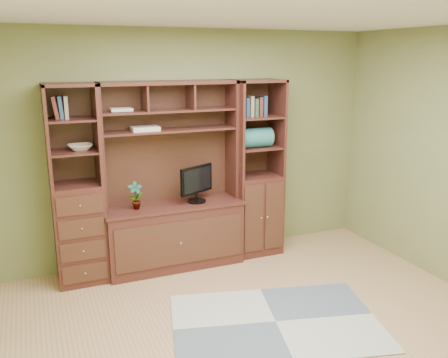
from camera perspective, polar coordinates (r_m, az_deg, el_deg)
name	(u,v)px	position (r m, az deg, el deg)	size (l,w,h in m)	color
room	(270,191)	(3.62, 5.57, -1.48)	(4.60, 4.10, 2.64)	tan
center_hutch	(173,178)	(5.16, -6.21, 0.16)	(1.54, 0.53, 2.05)	#451E18
left_tower	(76,186)	(5.02, -17.34, -0.82)	(0.50, 0.45, 2.05)	#451E18
right_tower	(256,169)	(5.56, 3.87, 1.25)	(0.55, 0.45, 2.05)	#451E18
rug	(276,322)	(4.43, 6.22, -16.71)	(1.82, 1.21, 0.01)	gray
monitor	(196,177)	(5.20, -3.34, 0.19)	(0.46, 0.20, 0.56)	black
orchid	(136,196)	(5.07, -10.58, -1.98)	(0.16, 0.11, 0.30)	#B35A3C
magazines	(145,129)	(5.07, -9.48, 6.01)	(0.29, 0.21, 0.04)	beige
bowl	(80,147)	(4.94, -16.91, 3.67)	(0.24, 0.24, 0.06)	white
blanket_teal	(255,138)	(5.42, 3.73, 4.96)	(0.38, 0.22, 0.22)	#286B65
blanket_red	(257,137)	(5.58, 4.05, 5.11)	(0.36, 0.20, 0.20)	brown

